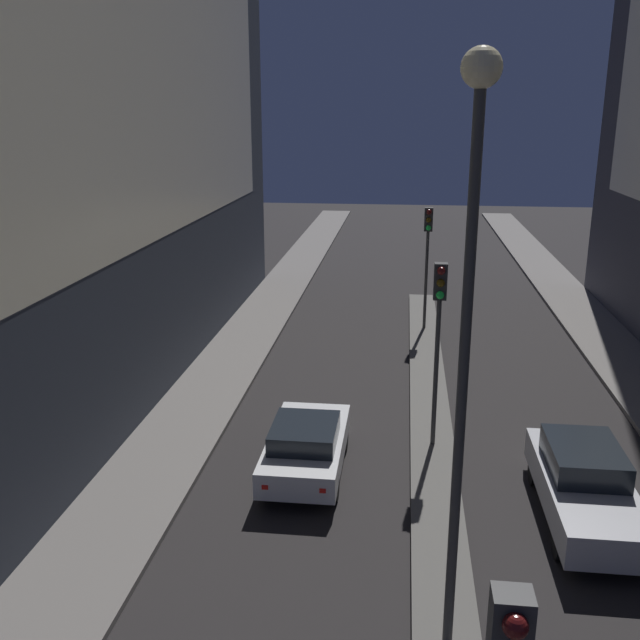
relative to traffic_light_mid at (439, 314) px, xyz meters
The scene contains 6 objects.
median_strip 3.64m from the traffic_light_mid, 90.00° to the left, with size 1.14×30.04×0.15m.
traffic_light_mid is the anchor object (origin of this frame).
traffic_light_far 10.41m from the traffic_light_mid, 90.00° to the left, with size 0.32×0.42×4.77m.
street_lamp 7.71m from the traffic_light_mid, 90.00° to the right, with size 0.54×0.54×9.09m.
car_left_lane 4.55m from the traffic_light_mid, 152.21° to the right, with size 1.79×4.07×1.38m.
car_right_lane 5.11m from the traffic_light_mid, 43.30° to the right, with size 1.75×4.71×1.57m.
Camera 1 is at (-0.92, -1.76, 8.43)m, focal length 40.00 mm.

